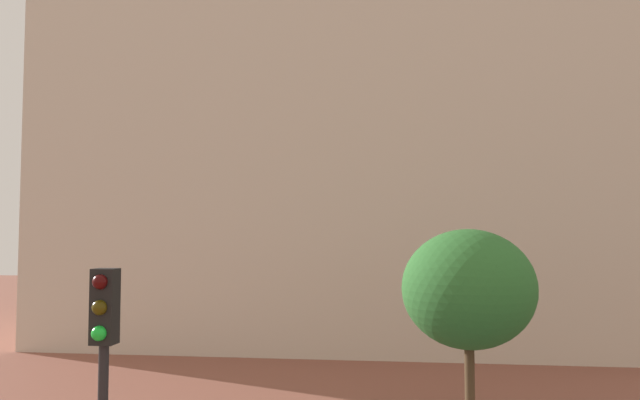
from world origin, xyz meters
The scene contains 3 objects.
landmark_building centered at (-0.44, 29.29, 9.87)m, with size 28.39×12.11×31.25m.
traffic_light_pole centered at (-1.61, 5.55, 3.30)m, with size 0.28×0.34×4.73m.
tree_curb_far centered at (3.76, 14.67, 3.73)m, with size 3.44×3.44×5.29m.
Camera 1 is at (1.82, -1.29, 5.13)m, focal length 33.62 mm.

